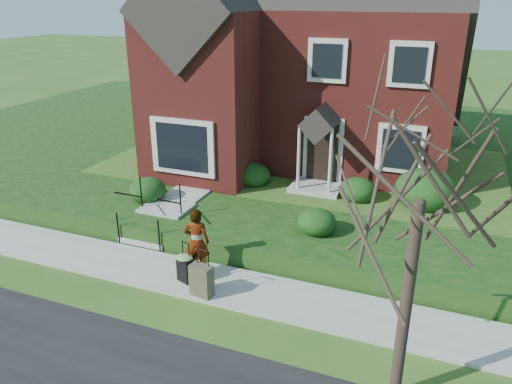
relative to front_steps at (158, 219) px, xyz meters
The scene contains 11 objects.
ground 3.14m from the front_steps, 36.42° to the right, with size 120.00×120.00×0.00m, color #2D5119.
sidewalk 3.14m from the front_steps, 36.42° to the right, with size 60.00×1.60×0.08m, color #9E9B93.
terrace 11.15m from the front_steps, 54.33° to the left, with size 44.00×20.00×0.60m, color black.
walkway 3.16m from the front_steps, 90.00° to the left, with size 1.20×6.00×0.06m, color #9E9B93.
main_house 9.41m from the front_steps, 73.56° to the left, with size 10.40×10.20×9.40m.
front_steps is the anchor object (origin of this frame).
foundation_shrubs 4.89m from the front_steps, 37.82° to the left, with size 10.00×4.32×1.26m.
woman 2.72m from the front_steps, 37.31° to the right, with size 0.63×0.41×1.72m, color #999999.
suitcase_black 2.88m from the front_steps, 45.62° to the right, with size 0.52×0.47×1.02m.
suitcase_olive 3.61m from the front_steps, 42.45° to the right, with size 0.56×0.37×1.13m.
tree_verge 8.86m from the front_steps, 28.48° to the right, with size 4.01×4.01×5.73m.
Camera 1 is at (4.90, -9.17, 6.50)m, focal length 35.00 mm.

